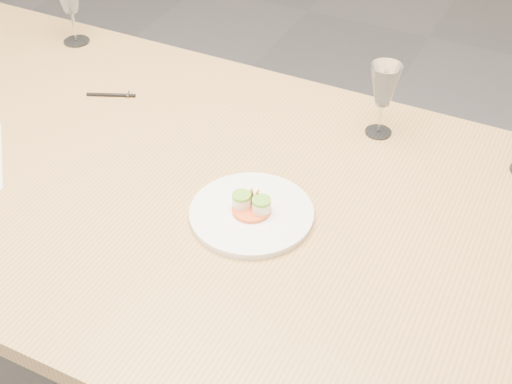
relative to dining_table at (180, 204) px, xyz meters
The scene contains 4 objects.
dining_table is the anchor object (origin of this frame).
dinner_plate 0.21m from the dining_table, 10.09° to the right, with size 0.25×0.25×0.07m.
ballpoint_pen 0.39m from the dining_table, 146.49° to the left, with size 0.12×0.06×0.01m.
wine_glass_1 0.52m from the dining_table, 47.82° to the left, with size 0.07×0.07×0.18m.
Camera 1 is at (0.67, -0.98, 1.70)m, focal length 50.00 mm.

